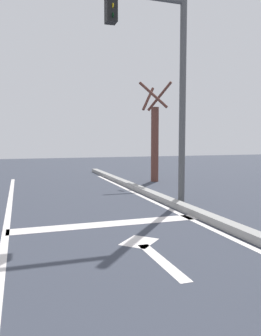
% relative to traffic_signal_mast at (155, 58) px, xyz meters
% --- Properties ---
extents(lane_line_curbside, '(0.12, 20.00, 0.01)m').
position_rel_traffic_signal_mast_xyz_m(lane_line_curbside, '(0.11, -3.68, -3.47)').
color(lane_line_curbside, silver).
rests_on(lane_line_curbside, ground).
extents(stop_bar, '(3.59, 0.40, 0.01)m').
position_rel_traffic_signal_mast_xyz_m(stop_bar, '(-1.54, -1.50, -3.47)').
color(stop_bar, silver).
rests_on(stop_bar, ground).
extents(lane_arrow_stem, '(0.16, 1.40, 0.01)m').
position_rel_traffic_signal_mast_xyz_m(lane_arrow_stem, '(-1.36, -3.54, -3.47)').
color(lane_arrow_stem, silver).
rests_on(lane_arrow_stem, ground).
extents(lane_arrow_head, '(0.71, 0.71, 0.01)m').
position_rel_traffic_signal_mast_xyz_m(lane_arrow_head, '(-1.36, -2.69, -3.47)').
color(lane_arrow_head, silver).
rests_on(lane_arrow_head, ground).
extents(traffic_signal_mast, '(3.68, 0.34, 5.27)m').
position_rel_traffic_signal_mast_xyz_m(traffic_signal_mast, '(0.00, 0.00, 0.00)').
color(traffic_signal_mast, '#525355').
rests_on(traffic_signal_mast, ground).
extents(roadside_tree, '(1.23, 1.23, 3.67)m').
position_rel_traffic_signal_mast_xyz_m(roadside_tree, '(1.69, 4.00, -1.85)').
color(roadside_tree, brown).
rests_on(roadside_tree, ground).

